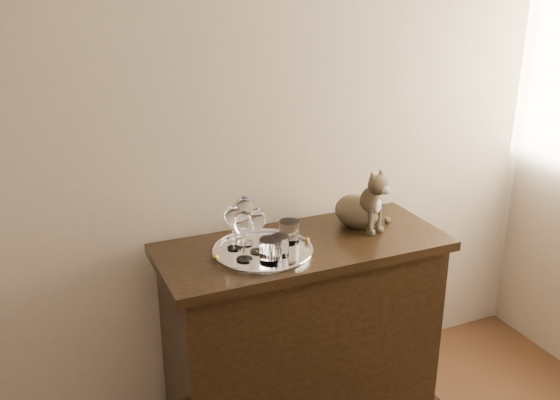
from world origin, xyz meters
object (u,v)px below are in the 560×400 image
Objects in this scene: tumbler_c at (289,232)px; tumbler_b at (271,251)px; wine_glass_c at (244,236)px; cat at (358,196)px; wine_glass_a at (234,227)px; tray at (263,252)px; wine_glass_d at (257,230)px; wine_glass_b at (245,221)px; tumbler_a at (280,246)px; sideboard at (302,332)px.

tumbler_b is at bearing -134.77° from tumbler_c.
wine_glass_c is 0.71× the size of cat.
wine_glass_c is (0.00, -0.11, 0.01)m from wine_glass_a.
tray is at bearing -34.16° from wine_glass_a.
wine_glass_d is 0.16m from tumbler_c.
tumbler_c reaches higher than tray.
cat is (0.52, -0.00, 0.03)m from wine_glass_b.
tumbler_a is at bearing -44.43° from wine_glass_d.
cat is at bearing -0.43° from wine_glass_b.
cat is at bearing 2.05° from wine_glass_a.
cat is at bearing 12.93° from sideboard.
cat reaches higher than wine_glass_c.
tray is 0.50m from cat.
wine_glass_d is 0.51m from cat.
tray is (-0.19, -0.02, 0.43)m from sideboard.
wine_glass_d is at bearing 95.06° from tumbler_b.
wine_glass_b reaches higher than tumbler_c.
tumbler_a is (0.14, -0.02, -0.06)m from wine_glass_c.
wine_glass_c is (-0.28, -0.07, 0.53)m from sideboard.
wine_glass_b is 0.19m from tumbler_c.
wine_glass_d is at bearing 135.57° from tumbler_a.
wine_glass_c is 1.08× the size of wine_glass_d.
wine_glass_d is at bearing 172.92° from cat.
tumbler_a is 0.47m from cat.
tumbler_a reaches higher than tray.
tumbler_b reaches higher than tumbler_c.
wine_glass_d is at bearing -41.24° from wine_glass_a.
cat is (0.43, 0.15, 0.09)m from tumbler_a.
sideboard is 6.01× the size of wine_glass_c.
sideboard is at bearing 176.12° from cat.
tumbler_b is 0.20m from tumbler_c.
tumbler_a is at bearing -7.67° from wine_glass_c.
wine_glass_a is 0.92× the size of wine_glass_c.
wine_glass_a is 0.99× the size of wine_glass_d.
tumbler_b is (0.03, -0.20, -0.05)m from wine_glass_b.
cat is (0.29, 0.07, 0.56)m from sideboard.
wine_glass_d reaches higher than tray.
tumbler_c is (0.17, -0.06, -0.06)m from wine_glass_b.
wine_glass_a is at bearing 145.84° from tray.
tumbler_a is 0.07m from tumbler_b.
tumbler_b is (0.01, -0.11, -0.04)m from wine_glass_d.
tumbler_a is 0.84× the size of tumbler_b.
tumbler_a is at bearing -149.44° from sideboard.
wine_glass_b reaches higher than tumbler_b.
wine_glass_a reaches higher than tray.
wine_glass_b reaches higher than wine_glass_c.
wine_glass_b is 0.73× the size of cat.
wine_glass_a is at bearing -156.68° from wine_glass_b.
tray is 0.10m from wine_glass_d.
tumbler_b is at bearing -141.92° from tumbler_a.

